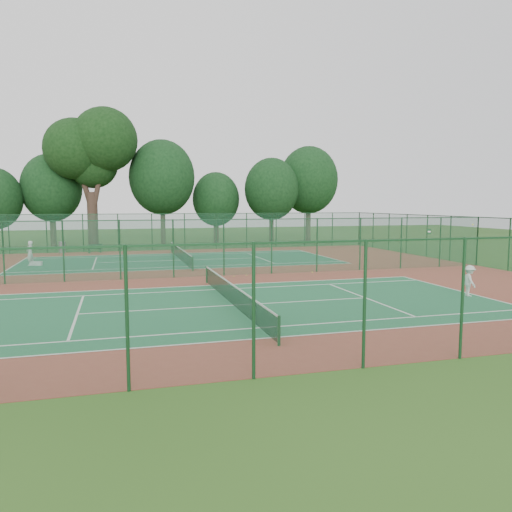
% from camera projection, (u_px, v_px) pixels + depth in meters
% --- Properties ---
extents(ground, '(120.00, 120.00, 0.00)m').
position_uv_depth(ground, '(199.00, 277.00, 30.32)').
color(ground, '#2C5219').
rests_on(ground, ground).
extents(red_pad, '(40.00, 36.00, 0.01)m').
position_uv_depth(red_pad, '(199.00, 277.00, 30.32)').
color(red_pad, maroon).
rests_on(red_pad, ground).
extents(court_near, '(23.77, 10.97, 0.01)m').
position_uv_depth(court_near, '(233.00, 305.00, 21.70)').
color(court_near, '#1F633E').
rests_on(court_near, red_pad).
extents(court_far, '(23.77, 10.97, 0.01)m').
position_uv_depth(court_far, '(181.00, 260.00, 38.93)').
color(court_far, '#1C5B3E').
rests_on(court_far, red_pad).
extents(fence_north, '(40.00, 0.09, 3.50)m').
position_uv_depth(fence_north, '(168.00, 232.00, 47.36)').
color(fence_north, '#194C33').
rests_on(fence_north, ground).
extents(fence_south, '(40.00, 0.09, 3.50)m').
position_uv_depth(fence_south, '(311.00, 307.00, 12.90)').
color(fence_south, '#174525').
rests_on(fence_south, ground).
extents(fence_east, '(0.09, 36.00, 3.50)m').
position_uv_depth(fence_east, '(477.00, 241.00, 35.52)').
color(fence_east, '#1A4E34').
rests_on(fence_east, ground).
extents(fence_divider, '(40.00, 0.09, 3.50)m').
position_uv_depth(fence_divider, '(199.00, 248.00, 30.13)').
color(fence_divider, '#18482D').
rests_on(fence_divider, ground).
extents(tennis_net_near, '(0.10, 12.90, 0.97)m').
position_uv_depth(tennis_net_near, '(233.00, 293.00, 21.64)').
color(tennis_net_near, '#153B20').
rests_on(tennis_net_near, ground).
extents(tennis_net_far, '(0.10, 12.90, 0.97)m').
position_uv_depth(tennis_net_far, '(181.00, 253.00, 38.87)').
color(tennis_net_far, '#153B22').
rests_on(tennis_net_far, ground).
extents(player_near, '(0.76, 1.06, 1.49)m').
position_uv_depth(player_near, '(469.00, 281.00, 23.78)').
color(player_near, white).
rests_on(player_near, court_near).
extents(player_far, '(0.65, 0.76, 1.76)m').
position_uv_depth(player_far, '(30.00, 253.00, 35.52)').
color(player_far, silver).
rests_on(player_far, court_far).
extents(trash_bin, '(0.62, 0.62, 1.02)m').
position_uv_depth(trash_bin, '(62.00, 247.00, 44.55)').
color(trash_bin, slate).
rests_on(trash_bin, red_pad).
extents(bench, '(1.32, 0.86, 0.79)m').
position_uv_depth(bench, '(95.00, 248.00, 44.69)').
color(bench, '#12341C').
rests_on(bench, red_pad).
extents(kit_bag, '(0.85, 0.48, 0.30)m').
position_uv_depth(kit_bag, '(36.00, 263.00, 35.62)').
color(kit_bag, silver).
rests_on(kit_bag, red_pad).
extents(stray_ball_a, '(0.07, 0.07, 0.07)m').
position_uv_depth(stray_ball_a, '(234.00, 276.00, 30.19)').
color(stray_ball_a, gold).
rests_on(stray_ball_a, red_pad).
extents(stray_ball_b, '(0.08, 0.08, 0.08)m').
position_uv_depth(stray_ball_b, '(312.00, 272.00, 31.91)').
color(stray_ball_b, '#EFF138').
rests_on(stray_ball_b, red_pad).
extents(stray_ball_c, '(0.06, 0.06, 0.06)m').
position_uv_depth(stray_ball_c, '(246.00, 275.00, 30.61)').
color(stray_ball_c, '#D3F338').
rests_on(stray_ball_c, red_pad).
extents(big_tree, '(8.98, 6.58, 13.80)m').
position_uv_depth(big_tree, '(91.00, 149.00, 48.83)').
color(big_tree, '#33231C').
rests_on(big_tree, ground).
extents(evergreen_row, '(39.00, 5.00, 12.00)m').
position_uv_depth(evergreen_row, '(167.00, 245.00, 53.66)').
color(evergreen_row, black).
rests_on(evergreen_row, ground).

